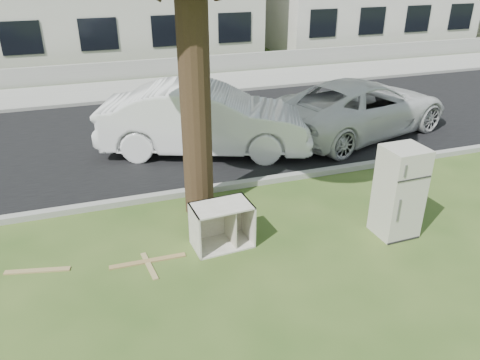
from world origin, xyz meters
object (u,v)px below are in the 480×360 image
object	(u,v)px
fridge	(399,192)
cabinet	(222,225)
car_center	(205,119)
car_right	(361,107)

from	to	relation	value
fridge	cabinet	distance (m)	3.03
car_center	cabinet	bearing A→B (deg)	-170.66
cabinet	car_center	world-z (taller)	car_center
fridge	car_right	xyz separation A→B (m)	(2.16, 4.64, -0.08)
cabinet	car_center	bearing A→B (deg)	74.79
car_center	car_right	distance (m)	4.29
cabinet	fridge	bearing A→B (deg)	-15.21
fridge	car_center	world-z (taller)	car_center
car_center	car_right	world-z (taller)	car_center
fridge	cabinet	world-z (taller)	fridge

